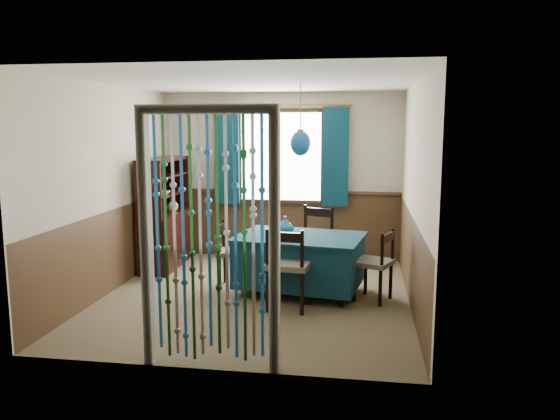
% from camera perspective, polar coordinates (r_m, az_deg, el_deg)
% --- Properties ---
extents(floor, '(4.00, 4.00, 0.00)m').
position_cam_1_polar(floor, '(6.59, -2.49, -8.96)').
color(floor, brown).
rests_on(floor, ground).
extents(ceiling, '(4.00, 4.00, 0.00)m').
position_cam_1_polar(ceiling, '(6.29, -2.64, 13.26)').
color(ceiling, silver).
rests_on(ceiling, ground).
extents(wall_back, '(3.60, 0.00, 3.60)m').
position_cam_1_polar(wall_back, '(8.28, 0.15, 3.55)').
color(wall_back, '#BEB59C').
rests_on(wall_back, ground).
extents(wall_front, '(3.60, 0.00, 3.60)m').
position_cam_1_polar(wall_front, '(4.40, -7.67, -1.25)').
color(wall_front, '#BEB59C').
rests_on(wall_front, ground).
extents(wall_left, '(0.00, 4.00, 4.00)m').
position_cam_1_polar(wall_left, '(6.90, -17.39, 2.08)').
color(wall_left, '#BEB59C').
rests_on(wall_left, ground).
extents(wall_right, '(0.00, 4.00, 4.00)m').
position_cam_1_polar(wall_right, '(6.23, 13.91, 1.53)').
color(wall_right, '#BEB59C').
rests_on(wall_right, ground).
extents(wainscot_back, '(3.60, 0.00, 3.60)m').
position_cam_1_polar(wainscot_back, '(8.37, 0.13, -1.58)').
color(wainscot_back, '#432D19').
rests_on(wainscot_back, ground).
extents(wainscot_front, '(3.60, 0.00, 3.60)m').
position_cam_1_polar(wainscot_front, '(4.60, -7.42, -10.45)').
color(wainscot_front, '#432D19').
rests_on(wainscot_front, ground).
extents(wainscot_left, '(0.00, 4.00, 4.00)m').
position_cam_1_polar(wainscot_left, '(7.02, -17.00, -4.01)').
color(wainscot_left, '#432D19').
rests_on(wainscot_left, ground).
extents(wainscot_right, '(0.00, 4.00, 4.00)m').
position_cam_1_polar(wainscot_right, '(6.36, 13.53, -5.18)').
color(wainscot_right, '#432D19').
rests_on(wainscot_right, ground).
extents(window, '(1.32, 0.12, 1.42)m').
position_cam_1_polar(window, '(8.21, 0.10, 5.60)').
color(window, black).
rests_on(window, wall_back).
extents(doorway, '(1.16, 0.12, 2.18)m').
position_cam_1_polar(doorway, '(4.49, -7.40, -3.63)').
color(doorway, silver).
rests_on(doorway, ground).
extents(dining_table, '(1.62, 1.24, 0.71)m').
position_cam_1_polar(dining_table, '(6.59, 2.07, -5.20)').
color(dining_table, '#0B2D3C').
rests_on(dining_table, floor).
extents(chair_near, '(0.50, 0.48, 0.93)m').
position_cam_1_polar(chair_near, '(5.99, 0.84, -5.87)').
color(chair_near, black).
rests_on(chair_near, floor).
extents(chair_far, '(0.62, 0.60, 0.96)m').
position_cam_1_polar(chair_far, '(7.14, 3.40, -3.33)').
color(chair_far, black).
rests_on(chair_far, floor).
extents(chair_left, '(0.41, 0.43, 0.82)m').
position_cam_1_polar(chair_left, '(6.88, -5.05, -4.43)').
color(chair_left, black).
rests_on(chair_left, floor).
extents(chair_right, '(0.52, 0.53, 0.84)m').
position_cam_1_polar(chair_right, '(6.40, 9.95, -5.49)').
color(chair_right, black).
rests_on(chair_right, floor).
extents(sideboard, '(0.44, 1.20, 1.56)m').
position_cam_1_polar(sideboard, '(7.98, -12.01, -1.90)').
color(sideboard, black).
rests_on(sideboard, floor).
extents(pendant_lamp, '(0.24, 0.24, 0.84)m').
position_cam_1_polar(pendant_lamp, '(6.40, 2.14, 7.02)').
color(pendant_lamp, olive).
rests_on(pendant_lamp, ceiling).
extents(vase_table, '(0.25, 0.25, 0.21)m').
position_cam_1_polar(vase_table, '(6.52, 0.52, -1.77)').
color(vase_table, '#134F85').
rests_on(vase_table, dining_table).
extents(bowl_shelf, '(0.30, 0.30, 0.06)m').
position_cam_1_polar(bowl_shelf, '(7.70, -12.22, 1.79)').
color(bowl_shelf, beige).
rests_on(bowl_shelf, sideboard).
extents(vase_sideboard, '(0.24, 0.24, 0.20)m').
position_cam_1_polar(vase_sideboard, '(8.07, -11.23, 0.61)').
color(vase_sideboard, beige).
rests_on(vase_sideboard, sideboard).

